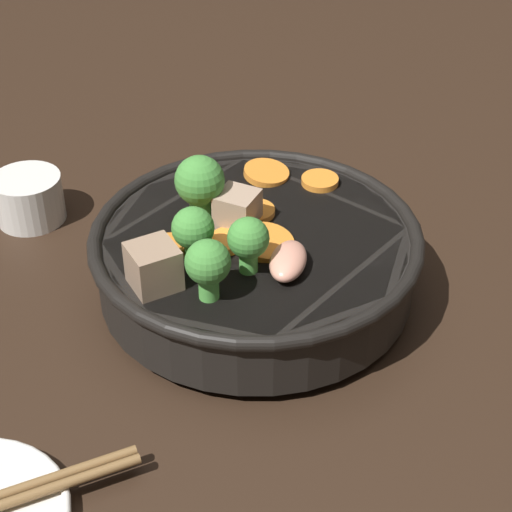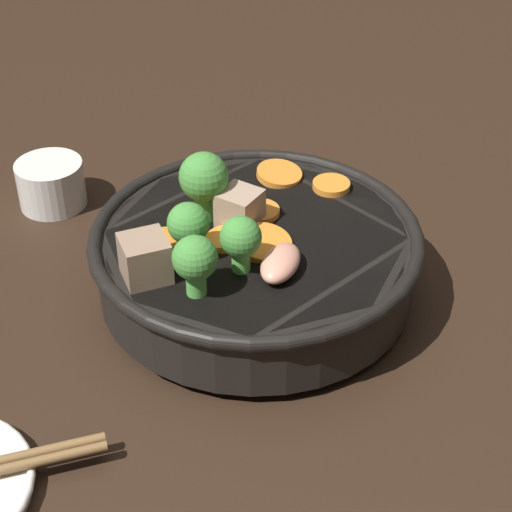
% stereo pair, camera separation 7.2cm
% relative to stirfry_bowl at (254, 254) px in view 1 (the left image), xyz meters
% --- Properties ---
extents(ground_plane, '(3.00, 3.00, 0.00)m').
position_rel_stirfry_bowl_xyz_m(ground_plane, '(0.00, -0.00, -0.04)').
color(ground_plane, black).
extents(stirfry_bowl, '(0.28, 0.28, 0.12)m').
position_rel_stirfry_bowl_xyz_m(stirfry_bowl, '(0.00, 0.00, 0.00)').
color(stirfry_bowl, black).
rests_on(stirfry_bowl, ground_plane).
extents(tea_cup, '(0.07, 0.07, 0.05)m').
position_rel_stirfry_bowl_xyz_m(tea_cup, '(0.21, 0.14, -0.02)').
color(tea_cup, white).
rests_on(tea_cup, ground_plane).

